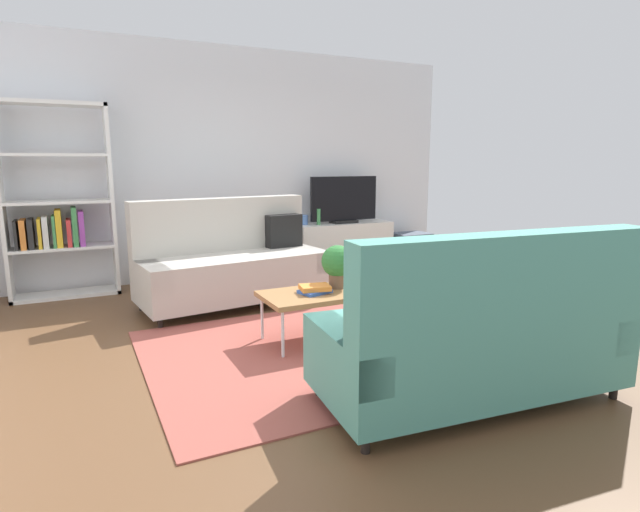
# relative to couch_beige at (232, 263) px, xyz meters

# --- Properties ---
(ground_plane) EXTENTS (7.68, 7.68, 0.00)m
(ground_plane) POSITION_rel_couch_beige_xyz_m (0.39, -1.36, -0.44)
(ground_plane) COLOR brown
(wall_far) EXTENTS (6.40, 0.12, 2.90)m
(wall_far) POSITION_rel_couch_beige_xyz_m (0.39, 1.44, 1.01)
(wall_far) COLOR silver
(wall_far) RESTS_ON ground_plane
(area_rug) EXTENTS (2.90, 2.20, 0.01)m
(area_rug) POSITION_rel_couch_beige_xyz_m (0.34, -1.62, -0.44)
(area_rug) COLOR #9E4C42
(area_rug) RESTS_ON ground_plane
(couch_beige) EXTENTS (1.98, 1.05, 1.10)m
(couch_beige) POSITION_rel_couch_beige_xyz_m (0.00, 0.00, 0.00)
(couch_beige) COLOR #B2ADA3
(couch_beige) RESTS_ON ground_plane
(couch_green) EXTENTS (1.97, 1.02, 1.10)m
(couch_green) POSITION_rel_couch_beige_xyz_m (0.67, -2.84, 0.00)
(couch_green) COLOR teal
(couch_green) RESTS_ON ground_plane
(coffee_table) EXTENTS (1.10, 0.56, 0.42)m
(coffee_table) POSITION_rel_couch_beige_xyz_m (0.39, -1.42, -0.05)
(coffee_table) COLOR #9E7042
(coffee_table) RESTS_ON ground_plane
(tv_console) EXTENTS (1.40, 0.44, 0.64)m
(tv_console) POSITION_rel_couch_beige_xyz_m (1.92, 1.10, -0.12)
(tv_console) COLOR silver
(tv_console) RESTS_ON ground_plane
(tv) EXTENTS (1.00, 0.20, 0.64)m
(tv) POSITION_rel_couch_beige_xyz_m (1.92, 1.08, 0.51)
(tv) COLOR black
(tv) RESTS_ON tv_console
(bookshelf) EXTENTS (1.10, 0.36, 2.10)m
(bookshelf) POSITION_rel_couch_beige_xyz_m (-1.60, 1.12, 0.53)
(bookshelf) COLOR white
(bookshelf) RESTS_ON ground_plane
(storage_trunk) EXTENTS (0.52, 0.40, 0.44)m
(storage_trunk) POSITION_rel_couch_beige_xyz_m (3.02, 1.00, -0.22)
(storage_trunk) COLOR #4C5666
(storage_trunk) RESTS_ON ground_plane
(potted_plant) EXTENTS (0.27, 0.27, 0.37)m
(potted_plant) POSITION_rel_couch_beige_xyz_m (0.52, -1.35, 0.19)
(potted_plant) COLOR brown
(potted_plant) RESTS_ON coffee_table
(table_book_0) EXTENTS (0.28, 0.24, 0.03)m
(table_book_0) POSITION_rel_couch_beige_xyz_m (0.27, -1.43, -0.01)
(table_book_0) COLOR #3359B2
(table_book_0) RESTS_ON coffee_table
(table_book_1) EXTENTS (0.27, 0.22, 0.04)m
(table_book_1) POSITION_rel_couch_beige_xyz_m (0.27, -1.43, 0.03)
(table_book_1) COLOR orange
(table_book_1) RESTS_ON table_book_0
(vase_0) EXTENTS (0.12, 0.12, 0.13)m
(vase_0) POSITION_rel_couch_beige_xyz_m (1.34, 1.15, 0.26)
(vase_0) COLOR #4C72B2
(vase_0) RESTS_ON tv_console
(bottle_0) EXTENTS (0.05, 0.05, 0.22)m
(bottle_0) POSITION_rel_couch_beige_xyz_m (1.52, 1.06, 0.31)
(bottle_0) COLOR #3F8C4C
(bottle_0) RESTS_ON tv_console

